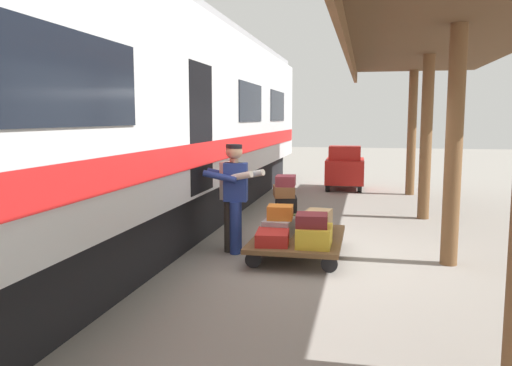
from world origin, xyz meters
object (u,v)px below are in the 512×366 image
baggage_tug (345,168)px  luggage_cart (298,239)px  suitcase_red_plastic (273,237)px  porter_by_door (234,193)px  suitcase_maroon_trunk (312,220)px  suitcase_burgundy_valise (286,181)px  suitcase_olive_duffel (284,220)px  suitcase_yellow_case (314,236)px  suitcase_gray_aluminum (279,227)px  suitcase_cream_canvas (321,221)px  suitcase_brown_leather (284,191)px  train_car (113,121)px  suitcase_tan_vintage (319,217)px  suitcase_black_hardshell (286,204)px  suitcase_orange_carryall (280,212)px  porter_in_overalls (234,194)px  suitcase_slate_roller (318,230)px

baggage_tug → luggage_cart: bearing=87.1°
suitcase_red_plastic → baggage_tug: baggage_tug is taller
porter_by_door → baggage_tug: (-1.43, -7.60, -0.30)m
suitcase_maroon_trunk → baggage_tug: 8.25m
luggage_cart → suitcase_burgundy_valise: 1.04m
suitcase_red_plastic → suitcase_olive_duffel: size_ratio=1.05×
suitcase_yellow_case → suitcase_gray_aluminum: size_ratio=1.05×
suitcase_gray_aluminum → baggage_tug: baggage_tug is taller
suitcase_cream_canvas → porter_by_door: bearing=18.9°
suitcase_gray_aluminum → suitcase_yellow_case: bearing=137.9°
suitcase_yellow_case → baggage_tug: 8.23m
baggage_tug → suitcase_brown_leather: bearing=84.4°
train_car → luggage_cart: size_ratio=10.10×
luggage_cart → suitcase_cream_canvas: bearing=-118.9°
suitcase_maroon_trunk → suitcase_tan_vintage: size_ratio=1.14×
suitcase_burgundy_valise → baggage_tug: size_ratio=0.24×
suitcase_red_plastic → porter_by_door: porter_by_door is taller
suitcase_red_plastic → suitcase_black_hardshell: suitcase_black_hardshell is taller
baggage_tug → train_car: bearing=66.2°
suitcase_brown_leather → suitcase_burgundy_valise: bearing=-136.5°
suitcase_black_hardshell → porter_by_door: porter_by_door is taller
suitcase_black_hardshell → suitcase_orange_carryall: (0.00, 0.56, -0.04)m
train_car → suitcase_tan_vintage: (-3.33, -0.05, -1.44)m
luggage_cart → suitcase_yellow_case: 0.65m
train_car → porter_in_overalls: bearing=-179.5°
porter_in_overalls → porter_by_door: (0.03, -0.10, 0.00)m
suitcase_orange_carryall → suitcase_black_hardshell: bearing=-90.1°
luggage_cart → suitcase_maroon_trunk: (-0.26, 0.56, 0.41)m
suitcase_olive_duffel → suitcase_gray_aluminum: suitcase_olive_duffel is taller
suitcase_olive_duffel → suitcase_gray_aluminum: (0.00, 0.54, -0.01)m
suitcase_orange_carryall → porter_by_door: (0.76, -0.10, 0.26)m
suitcase_yellow_case → suitcase_slate_roller: 0.55m
suitcase_yellow_case → suitcase_gray_aluminum: bearing=-42.1°
suitcase_gray_aluminum → suitcase_tan_vintage: suitcase_tan_vintage is taller
suitcase_orange_carryall → suitcase_burgundy_valise: bearing=-89.4°
suitcase_slate_roller → porter_in_overalls: (1.31, 0.01, 0.52)m
suitcase_burgundy_valise → porter_by_door: porter_by_door is taller
suitcase_red_plastic → suitcase_maroon_trunk: bearing=178.1°
suitcase_red_plastic → suitcase_black_hardshell: bearing=-91.2°
suitcase_gray_aluminum → porter_by_door: porter_by_door is taller
suitcase_slate_roller → porter_in_overalls: size_ratio=0.26×
suitcase_black_hardshell → suitcase_brown_leather: (0.03, 0.01, 0.21)m
train_car → baggage_tug: train_car is taller
porter_by_door → baggage_tug: 7.74m
suitcase_red_plastic → suitcase_orange_carryall: size_ratio=1.65×
suitcase_brown_leather → suitcase_olive_duffel: bearing=-124.9°
suitcase_burgundy_valise → suitcase_tan_vintage: bearing=137.9°
suitcase_cream_canvas → suitcase_orange_carryall: 0.84m
luggage_cart → suitcase_red_plastic: size_ratio=3.17×
porter_by_door → suitcase_tan_vintage: bearing=177.1°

